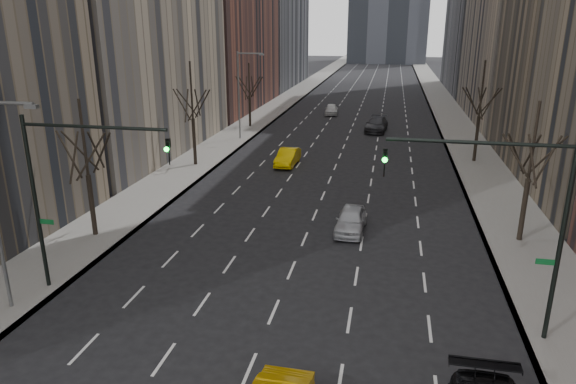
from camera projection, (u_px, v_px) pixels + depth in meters
The scene contains 14 objects.
sidewalk_left at pixel (280, 105), 78.34m from camera, with size 4.50×320.00×0.15m, color slate.
sidewalk_right at pixel (446, 110), 73.78m from camera, with size 4.50×320.00×0.15m, color slate.
tree_lw_b at pixel (88, 175), 28.70m from camera, with size 3.36×3.50×7.82m.
tree_lw_c at pixel (193, 120), 43.52m from camera, with size 3.36×3.50×8.74m.
tree_lw_d at pixel (250, 97), 60.44m from camera, with size 3.36×3.50×7.36m.
tree_rw_b at pixel (528, 179), 27.96m from camera, with size 3.36×3.50×7.82m.
tree_rw_c at pixel (479, 117), 44.64m from camera, with size 3.36×3.50×8.74m.
traffic_mast_left at pixel (66, 178), 22.02m from camera, with size 6.69×0.39×8.00m.
traffic_mast_right at pixel (517, 206), 18.63m from camera, with size 6.69×0.39×8.00m.
streetlight_far at pixel (242, 87), 53.06m from camera, with size 2.83×0.22×9.00m.
silver_sedan_ahead at pixel (351, 220), 30.42m from camera, with size 1.67×4.15×1.41m, color #B0B2B8.
far_taxi at pixel (288, 157), 44.78m from camera, with size 1.52×4.37×1.44m, color yellow.
far_suv_grey at pixel (377, 124), 58.96m from camera, with size 2.25×5.53×1.61m, color #2B2B30.
far_car_white at pixel (331, 109), 69.94m from camera, with size 1.69×4.20×1.43m, color silver.
Camera 1 is at (4.39, -6.84, 11.75)m, focal length 32.00 mm.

